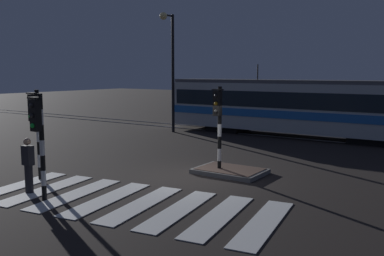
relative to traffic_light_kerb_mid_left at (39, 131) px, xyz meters
name	(u,v)px	position (x,y,z in m)	size (l,w,h in m)	color
ground_plane	(191,178)	(2.02, 4.66, -2.04)	(120.00, 120.00, 0.00)	black
rail_near	(297,138)	(2.02, 15.27, -2.02)	(80.00, 0.12, 0.03)	#59595E
rail_far	(306,135)	(2.02, 16.71, -2.02)	(80.00, 0.12, 0.03)	#59595E
crosswalk_zebra	(124,202)	(2.02, 1.26, -2.03)	(9.33, 4.98, 0.02)	silver
traffic_island	(230,171)	(2.87, 5.99, -1.95)	(2.47, 1.71, 0.18)	slate
traffic_light_kerb_mid_left	(39,131)	(0.00, 0.00, 0.00)	(0.36, 0.42, 3.09)	black
traffic_light_median_centre	(218,117)	(2.50, 5.75, 0.06)	(0.36, 0.42, 3.18)	black
traffic_light_corner_near_left	(36,121)	(-2.11, 1.44, 0.01)	(0.36, 0.42, 3.10)	black
street_lamp_trackside_left	(170,58)	(-5.32, 13.34, 2.50)	(0.44, 1.21, 7.15)	black
tram	(294,106)	(1.54, 15.99, -0.29)	(15.76, 2.58, 4.15)	#B2BCC1
pedestrian_waiting_at_kerb	(28,165)	(-1.00, 0.31, -1.16)	(0.36, 0.24, 1.71)	black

